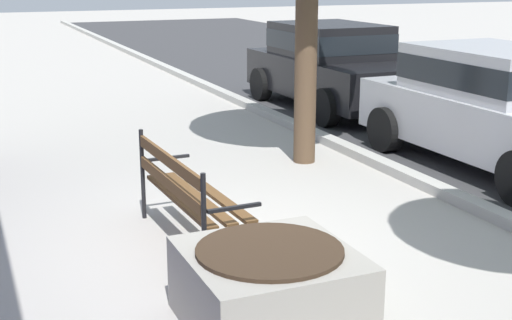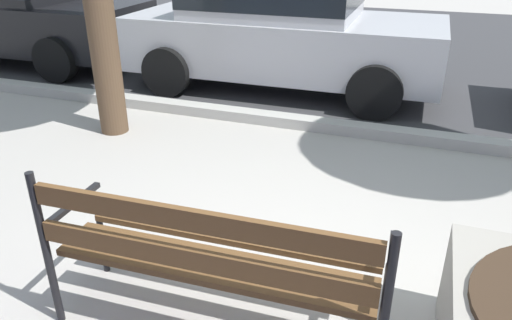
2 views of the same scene
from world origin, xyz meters
name	(u,v)px [view 2 (image 2 of 2)]	position (x,y,z in m)	size (l,w,h in m)	color
ground_plane	(255,311)	(0.00, 0.00, 0.00)	(80.00, 80.00, 0.00)	#ADA8A0
street_surface	(389,45)	(0.00, 7.50, 0.00)	(60.00, 9.00, 0.01)	#38383A
curb_stone	(345,128)	(0.00, 2.90, 0.06)	(60.00, 0.20, 0.12)	#B2AFA8
park_bench	(210,254)	(-0.16, -0.25, 0.54)	(1.82, 0.60, 0.95)	brown
parked_car_black	(14,8)	(-5.63, 4.30, 0.84)	(4.11, 1.95, 1.56)	black
parked_car_silver	(280,25)	(-1.17, 4.30, 0.84)	(4.11, 1.95, 1.56)	#B7B7BC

